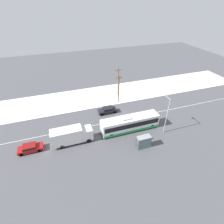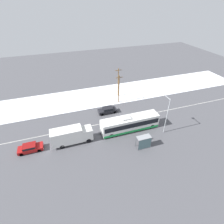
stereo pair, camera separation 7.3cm
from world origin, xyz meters
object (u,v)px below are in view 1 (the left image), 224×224
utility_pole_roadside (119,89)px  utility_pole_snowlot (118,82)px  streetlamp (166,111)px  pedestrian_at_stop (145,137)px  box_truck (71,135)px  parked_car_near_truck (30,148)px  sedan_car (107,110)px  city_bus (130,123)px  bus_shelter (144,141)px

utility_pole_roadside → utility_pole_snowlot: utility_pole_snowlot is taller
utility_pole_roadside → streetlamp: bearing=-71.6°
utility_pole_roadside → pedestrian_at_stop: bearing=-91.6°
box_truck → parked_car_near_truck: bearing=178.0°
box_truck → sedan_car: (9.35, 7.38, -1.01)m
city_bus → box_truck: (-11.79, 0.01, 0.19)m
city_bus → utility_pole_snowlot: (2.74, 14.33, 2.51)m
bus_shelter → utility_pole_roadside: utility_pole_roadside is taller
box_truck → city_bus: bearing=-0.0°
pedestrian_at_stop → streetlamp: bearing=16.6°
sedan_car → streetlamp: size_ratio=0.56×
parked_car_near_truck → utility_pole_roadside: (20.79, 10.77, 3.12)m
box_truck → pedestrian_at_stop: bearing=-17.0°
parked_car_near_truck → utility_pole_roadside: utility_pole_roadside is taller
city_bus → utility_pole_roadside: (1.71, 11.04, 2.26)m
sedan_car → utility_pole_snowlot: 9.28m
parked_car_near_truck → utility_pole_snowlot: utility_pole_snowlot is taller
streetlamp → parked_car_near_truck: bearing=173.7°
parked_car_near_truck → utility_pole_snowlot: size_ratio=0.54×
pedestrian_at_stop → streetlamp: (4.92, 1.47, 3.81)m
streetlamp → utility_pole_snowlot: utility_pole_snowlot is taller
parked_car_near_truck → streetlamp: 25.78m
utility_pole_roadside → utility_pole_snowlot: (1.03, 3.29, 0.25)m
parked_car_near_truck → streetlamp: size_ratio=0.54×
pedestrian_at_stop → utility_pole_snowlot: 18.64m
parked_car_near_truck → utility_pole_snowlot: bearing=32.8°
parked_car_near_truck → bus_shelter: 20.31m
pedestrian_at_stop → utility_pole_roadside: 15.30m
streetlamp → utility_pole_snowlot: size_ratio=0.99×
box_truck → bus_shelter: (12.15, -5.56, -0.14)m
pedestrian_at_stop → streetlamp: 6.40m
parked_car_near_truck → bus_shelter: size_ratio=1.66×
pedestrian_at_stop → utility_pole_roadside: bearing=88.4°
city_bus → parked_car_near_truck: (-19.08, 0.27, -0.86)m
sedan_car → utility_pole_roadside: 6.33m
pedestrian_at_stop → utility_pole_roadside: utility_pole_roadside is taller
city_bus → utility_pole_snowlot: size_ratio=1.52×
box_truck → pedestrian_at_stop: (13.08, -4.00, -0.77)m
city_bus → pedestrian_at_stop: city_bus is taller
parked_car_near_truck → pedestrian_at_stop: pedestrian_at_stop is taller
box_truck → bus_shelter: size_ratio=2.94×
sedan_car → utility_pole_snowlot: size_ratio=0.55×
city_bus → bus_shelter: (0.36, -5.56, 0.06)m
city_bus → box_truck: 11.79m
utility_pole_roadside → sedan_car: bearing=-138.7°
parked_car_near_truck → city_bus: bearing=-0.8°
streetlamp → pedestrian_at_stop: bearing=-163.4°
city_bus → bus_shelter: bearing=-86.3°
parked_car_near_truck → utility_pole_snowlot: 26.18m
sedan_car → parked_car_near_truck: 18.10m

